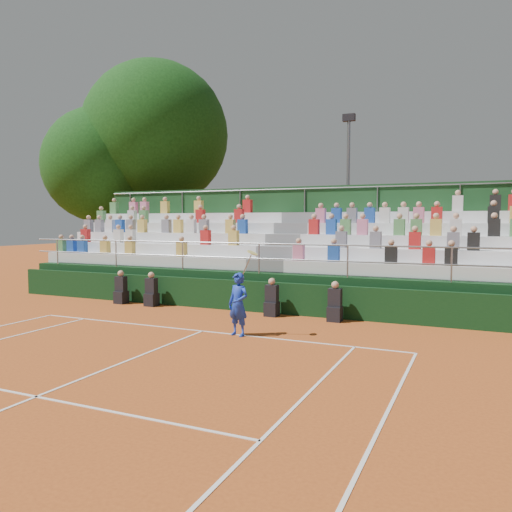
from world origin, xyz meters
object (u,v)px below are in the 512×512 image
at_px(tree_east, 155,135).
at_px(floodlight_mast, 348,184).
at_px(tennis_player, 238,304).
at_px(tree_west, 101,165).

relative_size(tree_east, floodlight_mast, 1.47).
distance_m(tennis_player, floodlight_mast, 13.54).
distance_m(tree_west, floodlight_mast, 13.68).
bearing_deg(tree_east, floodlight_mast, 2.80).
distance_m(tree_east, floodlight_mast, 11.41).
xyz_separation_m(tree_east, floodlight_mast, (10.97, 0.54, -3.08)).
relative_size(tree_west, floodlight_mast, 1.14).
xyz_separation_m(tennis_player, tree_east, (-11.35, 12.42, 7.01)).
height_order(tennis_player, tree_east, tree_east).
xyz_separation_m(tennis_player, floodlight_mast, (-0.37, 12.95, 3.93)).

